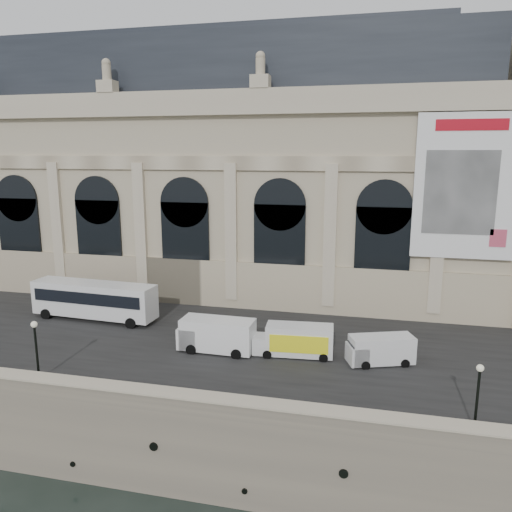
{
  "coord_description": "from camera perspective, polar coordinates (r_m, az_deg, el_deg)",
  "views": [
    {
      "loc": [
        14.95,
        -26.49,
        22.03
      ],
      "look_at": [
        3.55,
        22.0,
        11.67
      ],
      "focal_mm": 35.0,
      "sensor_mm": 36.0,
      "label": 1
    }
  ],
  "objects": [
    {
      "name": "street",
      "position": [
        46.03,
        -6.67,
        -8.67
      ],
      "size": [
        160.0,
        24.0,
        0.06
      ],
      "primitive_type": "cube",
      "color": "#2D2D2D",
      "rests_on": "quay"
    },
    {
      "name": "museum",
      "position": [
        61.09,
        -6.91,
        9.5
      ],
      "size": [
        69.0,
        18.7,
        29.1
      ],
      "color": "#BAAC8F",
      "rests_on": "quay"
    },
    {
      "name": "van_b",
      "position": [
        41.44,
        -4.9,
        -8.96
      ],
      "size": [
        6.23,
        2.7,
        2.75
      ],
      "color": "white",
      "rests_on": "quay"
    },
    {
      "name": "ground",
      "position": [
        37.56,
        -14.39,
        -24.58
      ],
      "size": [
        260.0,
        260.0,
        0.0
      ],
      "primitive_type": "plane",
      "color": "black",
      "rests_on": "ground"
    },
    {
      "name": "box_truck",
      "position": [
        40.56,
        4.47,
        -9.6
      ],
      "size": [
        6.5,
        2.69,
        2.56
      ],
      "color": "white",
      "rests_on": "quay"
    },
    {
      "name": "parapet",
      "position": [
        34.57,
        -14.49,
        -15.13
      ],
      "size": [
        160.0,
        1.4,
        1.21
      ],
      "color": "gray",
      "rests_on": "quay"
    },
    {
      "name": "quay",
      "position": [
        66.08,
        -0.42,
        -4.99
      ],
      "size": [
        160.0,
        70.0,
        6.0
      ],
      "primitive_type": "cube",
      "color": "gray",
      "rests_on": "ground"
    },
    {
      "name": "van_c",
      "position": [
        40.1,
        13.72,
        -10.39
      ],
      "size": [
        5.37,
        3.49,
        2.24
      ],
      "color": "white",
      "rests_on": "quay"
    },
    {
      "name": "bus_left",
      "position": [
        51.03,
        -18.02,
        -4.72
      ],
      "size": [
        12.7,
        3.57,
        3.7
      ],
      "color": "white",
      "rests_on": "quay"
    },
    {
      "name": "lamp_right",
      "position": [
        32.59,
        23.96,
        -14.67
      ],
      "size": [
        0.43,
        0.43,
        4.19
      ],
      "color": "black",
      "rests_on": "quay"
    },
    {
      "name": "lamp_left",
      "position": [
        39.21,
        -23.78,
        -9.93
      ],
      "size": [
        0.45,
        0.45,
        4.44
      ],
      "color": "black",
      "rests_on": "quay"
    }
  ]
}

